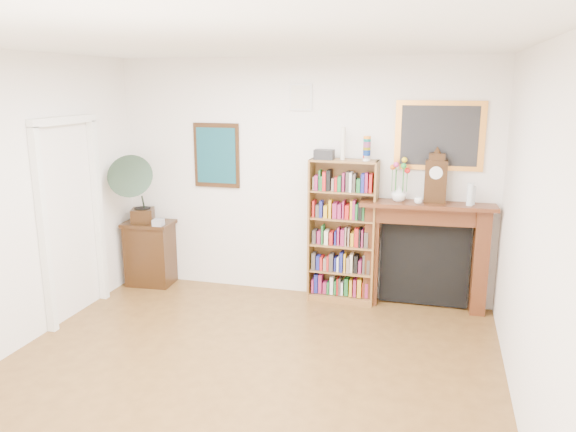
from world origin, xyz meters
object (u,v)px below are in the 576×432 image
object	(u,v)px
bookshelf	(343,224)
gramophone	(135,185)
mantel_clock	(436,179)
bottle_left	(470,194)
bottle_right	(473,196)
teacup	(418,201)
flower_vase	(399,194)
side_cabinet	(150,253)
fireplace	(425,245)
cd_stack	(158,222)

from	to	relation	value
bookshelf	gramophone	distance (m)	2.56
mantel_clock	bottle_left	bearing A→B (deg)	-8.63
mantel_clock	bottle_right	distance (m)	0.43
bottle_left	bottle_right	xyz separation A→B (m)	(0.03, 0.05, -0.02)
bookshelf	teacup	distance (m)	0.90
flower_vase	bottle_right	xyz separation A→B (m)	(0.78, 0.03, 0.01)
teacup	bookshelf	bearing A→B (deg)	174.22
bookshelf	bottle_right	size ratio (longest dim) A/B	9.62
gramophone	flower_vase	world-z (taller)	gramophone
bookshelf	side_cabinet	world-z (taller)	bookshelf
fireplace	mantel_clock	bearing A→B (deg)	-27.33
cd_stack	bottle_left	distance (m)	3.63
fireplace	bottle_right	xyz separation A→B (m)	(0.46, -0.03, 0.60)
bookshelf	teacup	world-z (taller)	bookshelf
side_cabinet	gramophone	distance (m)	0.91
bookshelf	fireplace	xyz separation A→B (m)	(0.93, 0.05, -0.20)
fireplace	bottle_right	size ratio (longest dim) A/B	7.38
fireplace	cd_stack	distance (m)	3.18
fireplace	teacup	bearing A→B (deg)	-129.47
cd_stack	flower_vase	xyz separation A→B (m)	(2.85, 0.21, 0.47)
gramophone	bottle_left	size ratio (longest dim) A/B	3.61
gramophone	bottle_left	xyz separation A→B (m)	(3.89, 0.18, 0.05)
bottle_left	bottle_right	world-z (taller)	bottle_left
side_cabinet	bookshelf	bearing A→B (deg)	-2.45
side_cabinet	cd_stack	size ratio (longest dim) A/B	6.78
bottle_left	flower_vase	bearing A→B (deg)	178.19
bookshelf	mantel_clock	xyz separation A→B (m)	(1.00, 0.02, 0.56)
side_cabinet	cd_stack	world-z (taller)	cd_stack
flower_vase	bookshelf	bearing A→B (deg)	179.67
flower_vase	bottle_right	bearing A→B (deg)	2.02
gramophone	cd_stack	bearing A→B (deg)	-21.41
fireplace	gramophone	xyz separation A→B (m)	(-3.46, -0.26, 0.57)
side_cabinet	fireplace	bearing A→B (deg)	-2.10
side_cabinet	fireplace	xyz separation A→B (m)	(3.37, 0.13, 0.32)
flower_vase	teacup	xyz separation A→B (m)	(0.21, -0.08, -0.05)
teacup	fireplace	bearing A→B (deg)	53.81
gramophone	flower_vase	xyz separation A→B (m)	(3.14, 0.21, 0.02)
mantel_clock	fireplace	bearing A→B (deg)	154.77
side_cabinet	cd_stack	bearing A→B (deg)	-37.31
fireplace	gramophone	distance (m)	3.51
bookshelf	side_cabinet	bearing A→B (deg)	-176.54
bottle_left	fireplace	bearing A→B (deg)	169.76
bookshelf	gramophone	bearing A→B (deg)	-173.63
mantel_clock	flower_vase	xyz separation A→B (m)	(-0.38, -0.02, -0.17)
side_cabinet	teacup	xyz separation A→B (m)	(3.27, -0.01, 0.86)
flower_vase	cd_stack	bearing A→B (deg)	-175.74
flower_vase	bottle_left	size ratio (longest dim) A/B	0.73
cd_stack	mantel_clock	size ratio (longest dim) A/B	0.22
gramophone	flower_vase	bearing A→B (deg)	-16.56
mantel_clock	teacup	distance (m)	0.30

